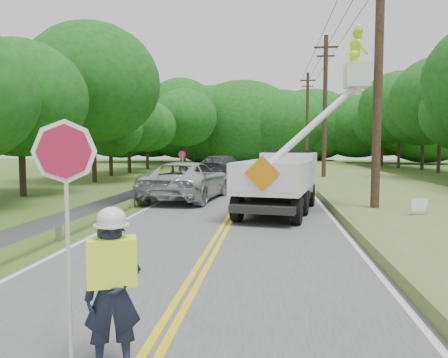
# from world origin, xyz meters

# --- Properties ---
(ground) EXTENTS (140.00, 140.00, 0.00)m
(ground) POSITION_xyz_m (0.00, 0.00, 0.00)
(ground) COLOR #395A1F
(ground) RESTS_ON ground
(road) EXTENTS (7.20, 96.00, 0.03)m
(road) POSITION_xyz_m (0.00, 14.00, 0.01)
(road) COLOR #494A4C
(road) RESTS_ON ground
(guardrail) EXTENTS (0.18, 48.00, 0.77)m
(guardrail) POSITION_xyz_m (-4.02, 14.91, 0.55)
(guardrail) COLOR #909399
(guardrail) RESTS_ON ground
(utility_poles) EXTENTS (1.60, 43.30, 10.00)m
(utility_poles) POSITION_xyz_m (5.00, 17.02, 5.27)
(utility_poles) COLOR black
(utility_poles) RESTS_ON ground
(tall_grass_verge) EXTENTS (7.00, 96.00, 0.30)m
(tall_grass_verge) POSITION_xyz_m (7.10, 14.00, 0.15)
(tall_grass_verge) COLOR #53652E
(tall_grass_verge) RESTS_ON ground
(treeline_left) EXTENTS (10.28, 54.89, 11.34)m
(treeline_left) POSITION_xyz_m (-10.56, 29.88, 5.84)
(treeline_left) COLOR #332319
(treeline_left) RESTS_ON ground
(treeline_horizon) EXTENTS (56.81, 14.35, 12.89)m
(treeline_horizon) POSITION_xyz_m (-0.23, 56.22, 5.50)
(treeline_horizon) COLOR #164311
(treeline_horizon) RESTS_ON ground
(flagger) EXTENTS (1.05, 0.64, 2.73)m
(flagger) POSITION_xyz_m (-0.32, -2.04, 1.00)
(flagger) COLOR #191E33
(flagger) RESTS_ON road
(bucket_truck) EXTENTS (4.69, 6.85, 6.48)m
(bucket_truck) POSITION_xyz_m (2.06, 10.29, 1.49)
(bucket_truck) COLOR black
(bucket_truck) RESTS_ON road
(suv_silver) EXTENTS (3.52, 6.49, 1.73)m
(suv_silver) POSITION_xyz_m (-2.44, 12.69, 0.88)
(suv_silver) COLOR silver
(suv_silver) RESTS_ON road
(suv_darkgrey) EXTENTS (3.81, 6.41, 1.74)m
(suv_darkgrey) POSITION_xyz_m (-2.21, 24.82, 0.89)
(suv_darkgrey) COLOR #323439
(suv_darkgrey) RESTS_ON road
(stop_sign_permanent) EXTENTS (0.46, 0.09, 2.17)m
(stop_sign_permanent) POSITION_xyz_m (-3.97, 18.76, 1.40)
(stop_sign_permanent) COLOR #909399
(stop_sign_permanent) RESTS_ON ground
(yard_sign) EXTENTS (0.55, 0.20, 0.83)m
(yard_sign) POSITION_xyz_m (6.00, 7.46, 0.60)
(yard_sign) COLOR white
(yard_sign) RESTS_ON ground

